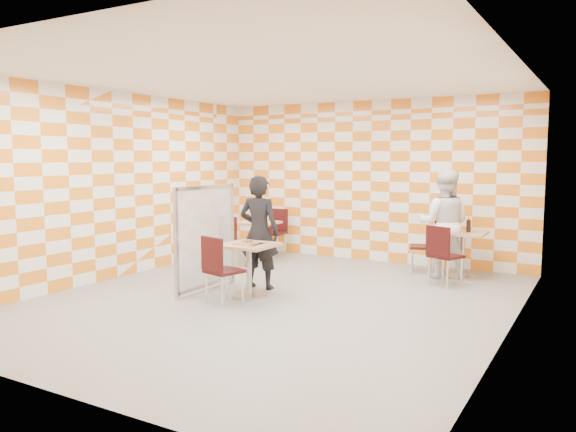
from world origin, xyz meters
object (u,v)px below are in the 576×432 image
Objects in this scene: chair_main_front at (219,265)px; man_dark at (259,232)px; soda_bottle at (469,226)px; chair_second_side at (429,242)px; man_white at (444,224)px; empty_table at (257,234)px; chair_empty_far at (276,228)px; second_table at (462,247)px; sport_bottle at (455,225)px; chair_empty_near at (232,237)px; chair_second_front at (442,251)px; main_table at (249,261)px; partition at (206,237)px.

chair_main_front is 0.55× the size of man_dark.
chair_second_side is at bearing 177.17° from soda_bottle.
man_white is 7.66× the size of soda_bottle.
man_dark is (1.21, -1.82, 0.34)m from empty_table.
man_white reaches higher than chair_empty_far.
second_table is 0.81× the size of chair_empty_far.
sport_bottle is 0.87× the size of soda_bottle.
chair_empty_far is 4.02× the size of soda_bottle.
soda_bottle reaches higher than chair_empty_near.
chair_empty_far is 3.83m from soda_bottle.
chair_empty_near is 1.00× the size of chair_empty_far.
chair_second_side is 3.39m from chair_empty_near.
chair_second_side is (3.11, 0.49, 0.04)m from empty_table.
man_dark is 8.46× the size of sport_bottle.
empty_table is 0.81× the size of chair_second_front.
chair_second_side is at bearing 58.08° from main_table.
second_table is at bearing -145.31° from man_dark.
chair_main_front is at bearing -69.97° from chair_empty_far.
chair_main_front reaches higher than empty_table.
soda_bottle is at bearing -4.50° from chair_empty_far.
chair_second_side is 0.47m from man_white.
chair_second_front is 0.93m from chair_second_side.
second_table is 0.81× the size of chair_empty_near.
chair_main_front is at bearing -125.99° from soda_bottle.
chair_main_front is 3.87m from chair_second_side.
chair_second_front is at bearing 42.20° from main_table.
empty_table is 0.43× the size of man_white.
chair_second_front is 4.62× the size of sport_bottle.
partition is (-3.07, -2.76, 0.28)m from second_table.
partition is at bearing -75.38° from empty_table.
partition is 4.09m from sport_bottle.
chair_empty_far is at bearing -18.04° from man_white.
chair_second_front is at bearing 49.06° from chair_main_front.
man_white is at bearing 16.98° from chair_empty_near.
soda_bottle is (0.36, 0.13, -0.03)m from man_white.
man_white is (-0.15, 0.66, 0.34)m from chair_second_front.
chair_second_side is 1.00× the size of chair_empty_near.
sport_bottle is 0.26m from soda_bottle.
man_dark reaches higher than chair_second_side.
empty_table is 3.26× the size of soda_bottle.
man_dark is at bearing -133.96° from sport_bottle.
main_table is 3.30m from chair_second_side.
chair_second_front is at bearing -99.38° from second_table.
main_table is 1.00× the size of second_table.
chair_second_side is at bearing 9.02° from empty_table.
partition is (-2.50, -2.80, 0.25)m from chair_second_side.
chair_second_front is 0.52× the size of man_white.
man_white is (2.17, 2.15, 0.04)m from man_dark.
soda_bottle is at bearing 49.20° from main_table.
partition reaches higher than empty_table.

